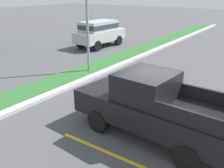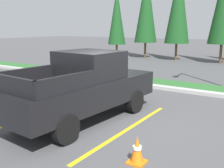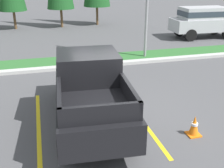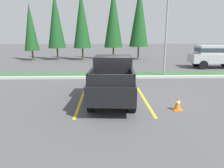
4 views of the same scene
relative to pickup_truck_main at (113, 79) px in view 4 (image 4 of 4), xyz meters
name	(u,v)px [view 4 (image 4 of 4)]	position (x,y,z in m)	size (l,w,h in m)	color
ground_plane	(131,98)	(0.90, 0.16, -1.04)	(120.00, 120.00, 0.00)	#4C4C4F
parking_line_near	(81,100)	(-1.55, -0.05, -1.04)	(0.12, 4.80, 0.01)	yellow
parking_line_far	(145,100)	(1.55, -0.05, -1.04)	(0.12, 4.80, 0.01)	yellow
curb_strip	(123,77)	(0.90, 5.16, -0.97)	(56.00, 0.40, 0.15)	#B2B2AD
grass_median	(121,75)	(0.90, 6.26, -1.01)	(56.00, 1.80, 0.06)	#2D662D
pickup_truck_main	(113,79)	(0.00, 0.00, 0.00)	(2.28, 5.35, 2.10)	black
suv_distant	(215,55)	(9.86, 9.65, 0.20)	(4.67, 2.11, 2.10)	black
street_light	(167,22)	(4.15, 5.91, 2.89)	(0.24, 1.49, 6.77)	gray
cypress_tree_leftmost	(30,27)	(-9.04, 16.14, 2.83)	(1.71, 1.71, 6.57)	brown
cypress_tree_left_inner	(56,20)	(-6.18, 16.66, 3.66)	(2.08, 2.08, 7.99)	brown
cypress_tree_center	(82,19)	(-3.07, 16.44, 3.74)	(2.11, 2.11, 8.11)	brown
cypress_tree_right_inner	(113,17)	(0.67, 16.28, 3.97)	(2.21, 2.21, 8.51)	brown
cypress_tree_rightmost	(139,16)	(3.80, 16.72, 4.17)	(2.30, 2.30, 8.84)	brown
traffic_cone	(178,103)	(2.65, -1.55, -0.75)	(0.36, 0.36, 0.60)	orange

